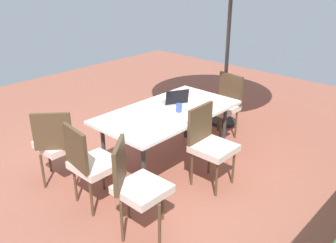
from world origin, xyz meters
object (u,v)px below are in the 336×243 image
object	(u,v)px
dining_table	(168,114)
laptop	(175,100)
chair_east	(90,161)
chair_north	(210,142)
chair_west	(223,103)
cup	(179,108)
chair_southeast	(57,142)
chair_northeast	(136,183)

from	to	relation	value
dining_table	laptop	distance (m)	0.28
chair_east	chair_north	size ratio (longest dim) A/B	1.00
chair_west	chair_east	xyz separation A→B (m)	(2.43, -0.04, 0.00)
laptop	cup	distance (m)	0.30
chair_southeast	dining_table	bearing A→B (deg)	-166.34
dining_table	chair_north	bearing A→B (deg)	89.56
chair_west	chair_east	distance (m)	2.43
laptop	chair_southeast	bearing A→B (deg)	6.14
chair_northeast	chair_north	distance (m)	1.20
chair_north	chair_east	bearing A→B (deg)	150.12
chair_east	laptop	distance (m)	1.51
chair_east	chair_north	bearing A→B (deg)	-111.78
chair_northeast	chair_east	size ratio (longest dim) A/B	1.00
chair_southeast	chair_east	world-z (taller)	same
chair_southeast	cup	xyz separation A→B (m)	(-1.28, 0.81, 0.28)
dining_table	cup	bearing A→B (deg)	113.28
chair_west	laptop	world-z (taller)	laptop
dining_table	chair_north	xyz separation A→B (m)	(0.01, 0.68, -0.17)
chair_northeast	laptop	xyz separation A→B (m)	(-1.45, -0.77, 0.27)
dining_table	chair_southeast	bearing A→B (deg)	-28.70
chair_northeast	chair_north	xyz separation A→B (m)	(-1.20, -0.00, 0.00)
chair_southeast	laptop	bearing A→B (deg)	-158.96
cup	chair_east	bearing A→B (deg)	-5.94
chair_east	cup	distance (m)	1.33
dining_table	chair_east	distance (m)	1.25
chair_north	laptop	world-z (taller)	laptop
chair_west	cup	distance (m)	1.17
chair_southeast	chair_east	xyz separation A→B (m)	(0.01, 0.67, 0.00)
chair_west	chair_north	size ratio (longest dim) A/B	1.00
chair_east	chair_southeast	bearing A→B (deg)	5.98
chair_west	chair_north	xyz separation A→B (m)	(1.20, 0.63, 0.00)
chair_northeast	laptop	world-z (taller)	laptop
dining_table	chair_northeast	world-z (taller)	chair_northeast
chair_west	chair_east	size ratio (longest dim) A/B	1.00
chair_west	chair_northeast	world-z (taller)	same
cup	chair_northeast	bearing A→B (deg)	23.35
chair_north	chair_northeast	bearing A→B (deg)	178.98
chair_southeast	chair_north	bearing A→B (deg)	174.57
laptop	chair_west	bearing A→B (deg)	-160.93
dining_table	chair_northeast	xyz separation A→B (m)	(1.20, 0.68, -0.17)
chair_west	chair_southeast	size ratio (longest dim) A/B	1.00
laptop	cup	xyz separation A→B (m)	(0.19, 0.23, 0.01)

